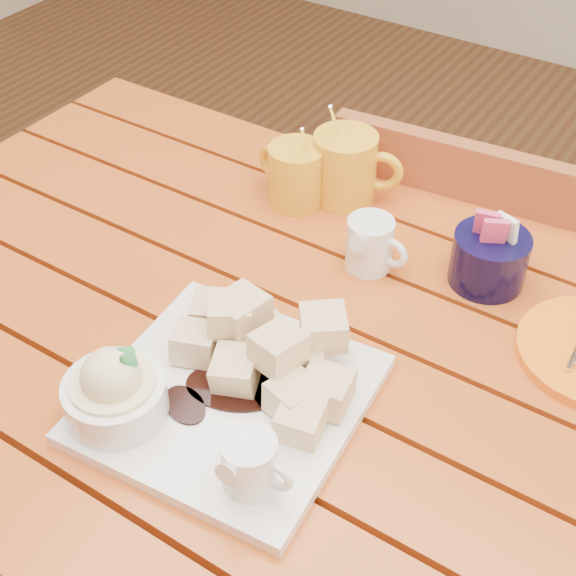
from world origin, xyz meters
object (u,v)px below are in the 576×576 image
Objects in this scene: coffee_mug_right at (347,166)px; dessert_plate at (211,385)px; coffee_mug_left at (295,173)px; table at (265,388)px; chair_far at (454,295)px.

dessert_plate is at bearing -100.06° from coffee_mug_right.
coffee_mug_left is (-0.14, 0.38, 0.01)m from dessert_plate.
dessert_plate reaches higher than table.
dessert_plate is 0.43m from coffee_mug_right.
table is 8.90× the size of coffee_mug_left.
chair_far is at bearing 64.99° from coffee_mug_left.
coffee_mug_right is 0.18× the size of chair_far.
chair_far is (0.07, 0.49, -0.17)m from table.
table is 0.31m from coffee_mug_left.
coffee_mug_left is at bearing 109.70° from dessert_plate.
coffee_mug_right reaches higher than dessert_plate.
coffee_mug_left is 0.45m from chair_far.
table is 7.84× the size of coffee_mug_right.
dessert_plate is 0.70m from chair_far.
coffee_mug_right reaches higher than table.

